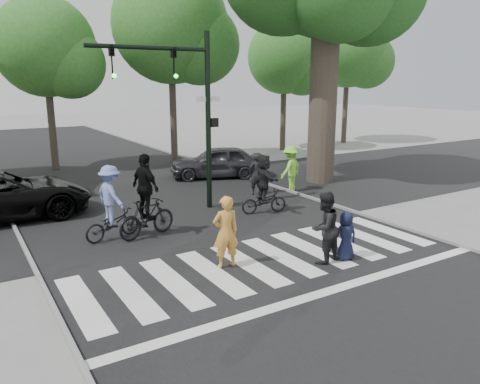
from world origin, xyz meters
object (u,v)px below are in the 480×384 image
(pedestrian_child, at_px, (346,236))
(car_grey, at_px, (217,162))
(cyclist_right, at_px, (264,187))
(cyclist_left, at_px, (111,208))
(pedestrian_woman, at_px, (226,232))
(pedestrian_adult, at_px, (324,228))
(traffic_signal, at_px, (185,96))
(cyclist_mid, at_px, (146,203))

(pedestrian_child, height_order, car_grey, car_grey)
(car_grey, bearing_deg, cyclist_right, 6.84)
(cyclist_left, bearing_deg, car_grey, 41.81)
(cyclist_left, height_order, cyclist_right, cyclist_left)
(pedestrian_woman, distance_m, car_grey, 10.82)
(pedestrian_adult, xyz_separation_m, car_grey, (2.85, 10.55, -0.16))
(traffic_signal, relative_size, cyclist_right, 2.99)
(cyclist_left, bearing_deg, cyclist_mid, -19.17)
(traffic_signal, bearing_deg, pedestrian_woman, -105.56)
(traffic_signal, bearing_deg, car_grey, 50.82)
(traffic_signal, relative_size, cyclist_mid, 2.47)
(pedestrian_woman, xyz_separation_m, car_grey, (5.07, 9.55, -0.15))
(pedestrian_child, bearing_deg, cyclist_right, -86.07)
(cyclist_mid, relative_size, car_grey, 0.56)
(pedestrian_child, relative_size, pedestrian_adult, 0.69)
(pedestrian_adult, relative_size, cyclist_left, 0.84)
(pedestrian_child, distance_m, cyclist_right, 4.65)
(cyclist_left, bearing_deg, pedestrian_child, -45.99)
(pedestrian_adult, height_order, cyclist_left, cyclist_left)
(pedestrian_woman, distance_m, cyclist_mid, 3.28)
(traffic_signal, xyz_separation_m, car_grey, (3.66, 4.49, -3.16))
(cyclist_right, bearing_deg, pedestrian_child, -98.52)
(cyclist_left, bearing_deg, traffic_signal, 26.70)
(traffic_signal, bearing_deg, cyclist_mid, -139.35)
(pedestrian_child, height_order, pedestrian_adult, pedestrian_adult)
(pedestrian_woman, height_order, cyclist_right, cyclist_right)
(pedestrian_woman, distance_m, pedestrian_child, 3.04)
(cyclist_right, bearing_deg, cyclist_mid, -176.54)
(pedestrian_adult, xyz_separation_m, cyclist_left, (-3.91, 4.50, 0.03))
(traffic_signal, height_order, pedestrian_child, traffic_signal)
(pedestrian_child, bearing_deg, cyclist_left, -33.53)
(pedestrian_adult, bearing_deg, pedestrian_child, 151.72)
(cyclist_mid, bearing_deg, cyclist_right, 3.46)
(cyclist_left, distance_m, car_grey, 9.08)
(cyclist_left, height_order, cyclist_mid, cyclist_mid)
(traffic_signal, height_order, pedestrian_adult, traffic_signal)
(pedestrian_woman, xyz_separation_m, pedestrian_adult, (2.22, -1.00, 0.01))
(pedestrian_woman, bearing_deg, car_grey, -109.43)
(pedestrian_child, height_order, cyclist_right, cyclist_right)
(pedestrian_woman, distance_m, pedestrian_adult, 2.43)
(pedestrian_child, distance_m, car_grey, 10.95)
(traffic_signal, xyz_separation_m, pedestrian_woman, (-1.41, -5.06, -3.01))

